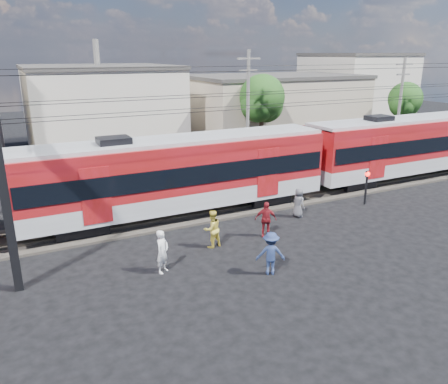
{
  "coord_description": "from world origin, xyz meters",
  "views": [
    {
      "loc": [
        -9.61,
        -12.46,
        8.21
      ],
      "look_at": [
        -0.9,
        5.0,
        2.02
      ],
      "focal_mm": 35.0,
      "sensor_mm": 36.0,
      "label": 1
    }
  ],
  "objects_px": {
    "pedestrian_a": "(162,251)",
    "pedestrian_c": "(271,253)",
    "commuter_train": "(183,172)",
    "crossing_signal": "(367,181)",
    "car_silver": "(401,149)"
  },
  "relations": [
    {
      "from": "car_silver",
      "to": "pedestrian_a",
      "type": "bearing_deg",
      "value": 123.17
    },
    {
      "from": "commuter_train",
      "to": "car_silver",
      "type": "distance_m",
      "value": 21.55
    },
    {
      "from": "pedestrian_a",
      "to": "commuter_train",
      "type": "bearing_deg",
      "value": 21.96
    },
    {
      "from": "pedestrian_a",
      "to": "pedestrian_c",
      "type": "distance_m",
      "value": 4.2
    },
    {
      "from": "commuter_train",
      "to": "pedestrian_a",
      "type": "distance_m",
      "value": 6.53
    },
    {
      "from": "pedestrian_c",
      "to": "crossing_signal",
      "type": "bearing_deg",
      "value": -128.0
    },
    {
      "from": "pedestrian_a",
      "to": "pedestrian_c",
      "type": "xyz_separation_m",
      "value": [
        3.69,
        -2.01,
        -0.01
      ]
    },
    {
      "from": "commuter_train",
      "to": "crossing_signal",
      "type": "bearing_deg",
      "value": -16.68
    },
    {
      "from": "commuter_train",
      "to": "car_silver",
      "type": "bearing_deg",
      "value": 12.44
    },
    {
      "from": "commuter_train",
      "to": "car_silver",
      "type": "height_order",
      "value": "commuter_train"
    },
    {
      "from": "commuter_train",
      "to": "crossing_signal",
      "type": "distance_m",
      "value": 10.38
    },
    {
      "from": "commuter_train",
      "to": "pedestrian_a",
      "type": "relative_size",
      "value": 28.73
    },
    {
      "from": "commuter_train",
      "to": "crossing_signal",
      "type": "height_order",
      "value": "commuter_train"
    },
    {
      "from": "car_silver",
      "to": "pedestrian_c",
      "type": "bearing_deg",
      "value": 131.14
    },
    {
      "from": "commuter_train",
      "to": "pedestrian_a",
      "type": "bearing_deg",
      "value": -118.89
    }
  ]
}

